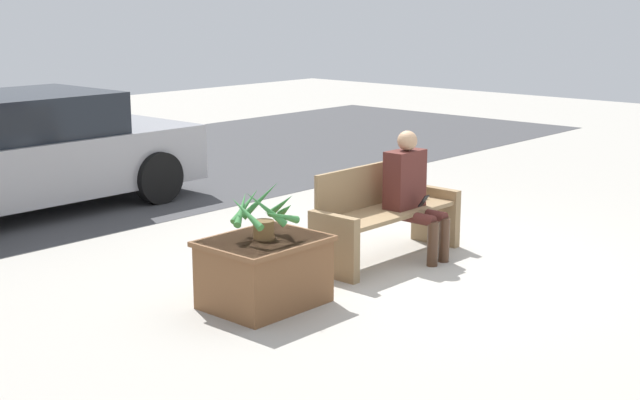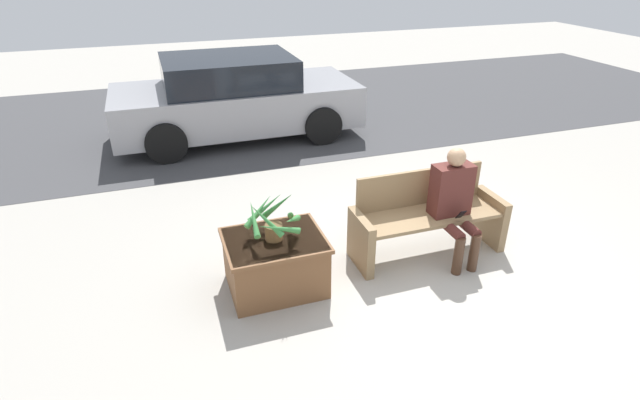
% 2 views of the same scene
% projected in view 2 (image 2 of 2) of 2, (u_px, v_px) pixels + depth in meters
% --- Properties ---
extents(ground_plane, '(30.00, 30.00, 0.00)m').
position_uv_depth(ground_plane, '(432.00, 266.00, 5.41)').
color(ground_plane, '#ADA89E').
extents(road_surface, '(20.00, 6.00, 0.01)m').
position_uv_depth(road_surface, '(285.00, 109.00, 10.51)').
color(road_surface, '#424244').
rests_on(road_surface, ground_plane).
extents(bench, '(1.70, 0.56, 0.91)m').
position_uv_depth(bench, '(427.00, 217.00, 5.49)').
color(bench, '#8C704C').
rests_on(bench, ground_plane).
extents(person_seated, '(0.42, 0.58, 1.26)m').
position_uv_depth(person_seated, '(454.00, 199.00, 5.28)').
color(person_seated, '#51231E').
rests_on(person_seated, ground_plane).
extents(planter_box, '(0.97, 0.78, 0.57)m').
position_uv_depth(planter_box, '(275.00, 262.00, 4.94)').
color(planter_box, brown).
rests_on(planter_box, ground_plane).
extents(potted_plant, '(0.57, 0.57, 0.46)m').
position_uv_depth(potted_plant, '(273.00, 220.00, 4.72)').
color(potted_plant, brown).
rests_on(potted_plant, planter_box).
extents(parked_car, '(4.20, 1.98, 1.41)m').
position_uv_depth(parked_car, '(235.00, 98.00, 8.76)').
color(parked_car, '#99999E').
rests_on(parked_car, ground_plane).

